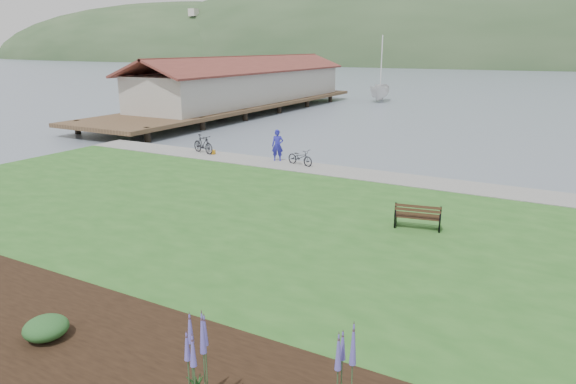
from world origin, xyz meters
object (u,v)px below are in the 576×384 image
(park_bench, at_px, (418,216))
(sailboat, at_px, (380,101))
(bicycle_a, at_px, (300,157))
(person, at_px, (278,143))

(park_bench, height_order, sailboat, sailboat)
(park_bench, bearing_deg, bicycle_a, 129.08)
(sailboat, bearing_deg, park_bench, -78.62)
(park_bench, distance_m, person, 11.67)
(person, height_order, sailboat, sailboat)
(park_bench, height_order, bicycle_a, park_bench)
(bicycle_a, bearing_deg, sailboat, 27.35)
(park_bench, relative_size, person, 0.80)
(person, relative_size, sailboat, 0.08)
(park_bench, xyz_separation_m, person, (-9.41, 6.87, 0.53))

